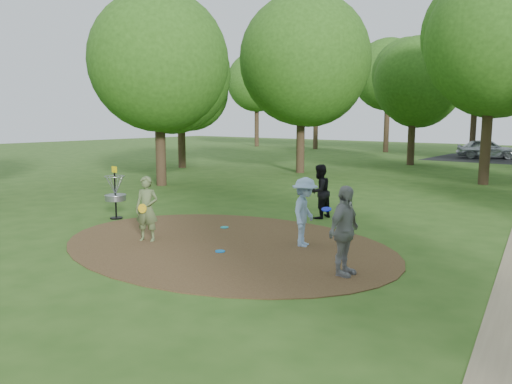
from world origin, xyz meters
The scene contains 11 objects.
ground centered at (0.00, 0.00, 0.00)m, with size 100.00×100.00×0.00m, color #2D5119.
dirt_clearing centered at (0.00, 0.00, 0.01)m, with size 8.40×8.40×0.02m, color #47301C.
player_observer_with_disc centered at (-1.66, -0.89, 0.78)m, with size 0.68×0.58×1.57m.
player_throwing_with_disc centered at (1.56, 1.01, 0.80)m, with size 1.14×1.16×1.60m.
player_walking_with_disc centered at (0.14, 4.03, 0.80)m, with size 0.69×0.84×1.59m.
player_waiting_with_disc centered at (3.29, -0.36, 0.85)m, with size 0.48×1.00×1.71m.
disc_ground_cyan centered at (-1.14, 1.28, 0.03)m, with size 0.22×0.22×0.02m, color #18AEC1.
disc_ground_blue centered at (0.39, -0.58, 0.03)m, with size 0.22×0.22×0.02m, color blue.
car_left centered at (-1.50, 30.19, 0.70)m, with size 1.65×4.10×1.40m, color #B5B9BE.
disc_golf_basket centered at (-4.50, 0.30, 0.87)m, with size 0.63×0.63×1.54m.
tree_ring centered at (0.21, 9.23, 5.25)m, with size 37.10×45.50×9.01m.
Camera 1 is at (7.56, -8.47, 2.94)m, focal length 35.00 mm.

